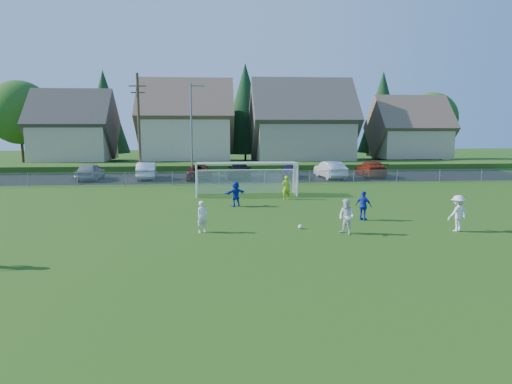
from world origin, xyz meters
The scene contains 23 objects.
ground centered at (0.00, 0.00, 0.00)m, with size 160.00×160.00×0.00m, color #193D0C.
asphalt_lot centered at (0.00, 27.50, 0.01)m, with size 60.00×60.00×0.00m, color black.
grass_embankment centered at (0.00, 35.00, 0.40)m, with size 70.00×6.00×0.80m, color #1E420F.
soccer_ball centered at (1.93, 4.59, 0.11)m, with size 0.22×0.22×0.22m, color white.
player_white_a centered at (-2.94, 4.28, 0.77)m, with size 0.56×0.37×1.54m, color white.
player_white_b centered at (3.91, 3.29, 0.85)m, with size 0.82×0.64×1.70m, color white.
player_white_c centered at (9.53, 3.45, 0.89)m, with size 1.15×0.66×1.79m, color white.
player_blue_a centered at (5.77, 6.39, 0.80)m, with size 0.94×0.39×1.60m, color #1229AC.
player_blue_b centered at (-1.01, 11.33, 0.81)m, with size 1.50×0.48×1.61m, color #1229AC.
goalkeeper centered at (2.63, 13.79, 0.83)m, with size 0.61×0.40×1.66m, color #A8CE18.
car_a centered at (-14.12, 26.67, 0.81)m, with size 1.91×4.75×1.62m, color gray.
car_b centered at (-8.95, 27.06, 0.81)m, with size 1.71×4.89×1.61m, color white.
car_c centered at (-3.85, 26.37, 0.71)m, with size 2.36×5.13×1.42m, color #500A09.
car_d centered at (0.00, 26.43, 0.76)m, with size 2.13×5.23×1.52m, color black.
car_e centered at (5.04, 27.11, 0.69)m, with size 1.62×4.03×1.37m, color #1A1344.
car_f centered at (8.92, 26.25, 0.82)m, with size 1.75×5.01×1.65m, color silver.
car_g centered at (13.28, 26.92, 0.80)m, with size 2.24×5.52×1.60m, color maroon.
soccer_goal centered at (0.00, 16.05, 1.63)m, with size 7.42×1.90×2.50m.
chainlink_fence centered at (0.00, 22.00, 0.63)m, with size 52.06×0.06×1.20m.
streetlight centered at (-4.45, 26.00, 4.84)m, with size 1.38×0.18×9.00m.
utility_pole centered at (-9.50, 27.00, 5.15)m, with size 1.60×0.26×10.00m.
houses_row centered at (1.97, 42.46, 7.33)m, with size 53.90×11.45×13.27m.
tree_row centered at (1.04, 48.74, 6.91)m, with size 65.98×12.36×13.80m.
Camera 1 is at (-2.25, -17.53, 5.16)m, focal length 32.00 mm.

